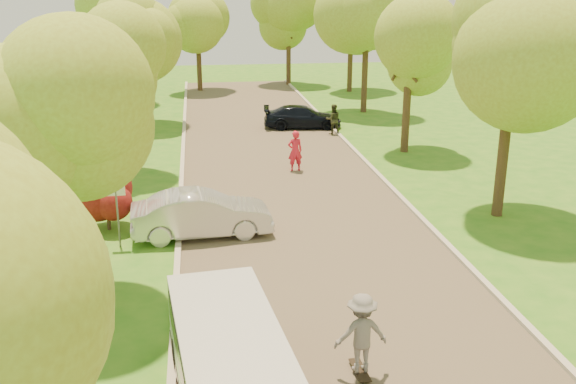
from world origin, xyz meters
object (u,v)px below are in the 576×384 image
person_olive (333,119)px  person_striped (295,151)px  minivan (228,362)px  dark_sedan (302,117)px  skateboarder (361,333)px  silver_sedan (202,214)px  street_sign (116,198)px  longboard (360,370)px

person_olive → person_striped: bearing=67.6°
minivan → person_olive: (6.74, 22.31, -0.12)m
minivan → person_striped: size_ratio=2.78×
dark_sedan → person_striped: bearing=174.7°
dark_sedan → skateboarder: size_ratio=2.53×
person_striped → person_olive: (3.07, 6.67, -0.07)m
skateboarder → person_striped: skateboarder is taller
silver_sedan → person_olive: (7.10, 13.58, 0.08)m
skateboarder → minivan: bearing=9.6°
minivan → silver_sedan: minivan is taller
person_striped → dark_sedan: bearing=-110.5°
silver_sedan → dark_sedan: bearing=-24.4°
person_striped → person_olive: size_ratio=1.09×
street_sign → longboard: 9.53m
dark_sedan → person_olive: bearing=-137.0°
person_striped → street_sign: bearing=39.7°
silver_sedan → dark_sedan: (5.75, 15.38, -0.10)m
silver_sedan → longboard: 8.70m
street_sign → person_striped: 9.92m
minivan → dark_sedan: size_ratio=1.14×
dark_sedan → person_striped: (-1.72, -8.47, 0.26)m
minivan → skateboarder: skateboarder is taller
minivan → person_striped: bearing=70.5°
street_sign → person_olive: street_sign is taller
person_olive → street_sign: bearing=58.0°
minivan → person_olive: size_ratio=3.04×
minivan → person_striped: (3.67, 15.64, -0.05)m
longboard → person_striped: (0.98, 15.04, 0.78)m
street_sign → dark_sedan: street_sign is taller
silver_sedan → person_striped: size_ratio=2.50×
street_sign → person_striped: size_ratio=1.24×
dark_sedan → person_striped: size_ratio=2.44×
street_sign → silver_sedan: bearing=11.8°
minivan → skateboarder: size_ratio=2.89×
longboard → silver_sedan: bearing=-72.3°
street_sign → longboard: size_ratio=2.48×
longboard → person_striped: size_ratio=0.50×
minivan → longboard: minivan is taller
longboard → skateboarder: 0.86m
silver_sedan → person_striped: person_striped is taller
skateboarder → person_striped: (0.98, 15.04, -0.08)m
silver_sedan → dark_sedan: size_ratio=1.03×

